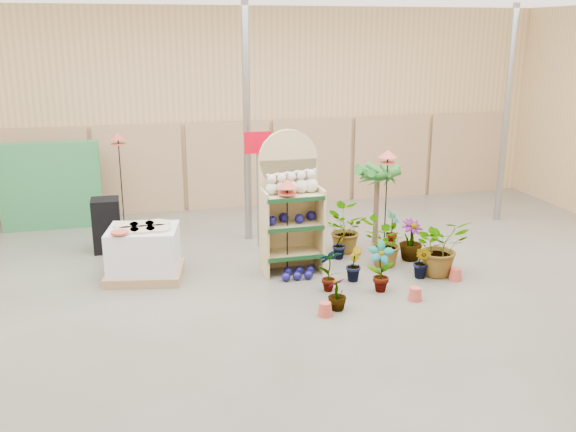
# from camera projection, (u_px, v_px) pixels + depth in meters

# --- Properties ---
(room) EXTENTS (15.20, 12.10, 4.70)m
(room) POSITION_uv_depth(u_px,v_px,m) (278.00, 151.00, 9.68)
(room) COLOR #57554B
(room) RESTS_ON ground
(display_shelf) EXTENTS (1.01, 0.64, 2.40)m
(display_shelf) POSITION_uv_depth(u_px,v_px,m) (290.00, 207.00, 10.82)
(display_shelf) COLOR tan
(display_shelf) RESTS_ON ground
(teddy_bears) EXTENTS (0.89, 0.25, 0.39)m
(teddy_bears) POSITION_uv_depth(u_px,v_px,m) (294.00, 184.00, 10.60)
(teddy_bears) COLOR beige
(teddy_bears) RESTS_ON display_shelf
(gazing_balls_shelf) EXTENTS (0.88, 0.30, 0.17)m
(gazing_balls_shelf) POSITION_uv_depth(u_px,v_px,m) (292.00, 218.00, 10.73)
(gazing_balls_shelf) COLOR #120F58
(gazing_balls_shelf) RESTS_ON display_shelf
(gazing_balls_floor) EXTENTS (0.63, 0.39, 0.15)m
(gazing_balls_floor) POSITION_uv_depth(u_px,v_px,m) (298.00, 273.00, 10.67)
(gazing_balls_floor) COLOR #120F58
(gazing_balls_floor) RESTS_ON ground
(pallet_stack) EXTENTS (1.38, 1.22, 0.90)m
(pallet_stack) POSITION_uv_depth(u_px,v_px,m) (144.00, 253.00, 10.56)
(pallet_stack) COLOR #9A7654
(pallet_stack) RESTS_ON ground
(charcoal_planters) EXTENTS (0.50, 0.50, 1.00)m
(charcoal_planters) POSITION_uv_depth(u_px,v_px,m) (107.00, 225.00, 11.86)
(charcoal_planters) COLOR black
(charcoal_planters) RESTS_ON ground
(trellis_stock) EXTENTS (2.00, 0.30, 1.80)m
(trellis_stock) POSITION_uv_depth(u_px,v_px,m) (51.00, 186.00, 13.16)
(trellis_stock) COLOR #2D7441
(trellis_stock) RESTS_ON ground
(offer_sign) EXTENTS (0.50, 0.08, 2.20)m
(offer_sign) POSITION_uv_depth(u_px,v_px,m) (258.00, 166.00, 11.81)
(offer_sign) COLOR gray
(offer_sign) RESTS_ON ground
(bird_table_front) EXTENTS (0.34, 0.34, 1.65)m
(bird_table_front) POSITION_uv_depth(u_px,v_px,m) (287.00, 187.00, 10.39)
(bird_table_front) COLOR black
(bird_table_front) RESTS_ON ground
(bird_table_right) EXTENTS (0.34, 0.34, 1.90)m
(bird_table_right) POSITION_uv_depth(u_px,v_px,m) (388.00, 157.00, 11.55)
(bird_table_right) COLOR black
(bird_table_right) RESTS_ON ground
(bird_table_back) EXTENTS (0.34, 0.34, 2.03)m
(bird_table_back) POSITION_uv_depth(u_px,v_px,m) (118.00, 139.00, 12.75)
(bird_table_back) COLOR black
(bird_table_back) RESTS_ON ground
(palm) EXTENTS (0.70, 0.70, 1.63)m
(palm) POSITION_uv_depth(u_px,v_px,m) (378.00, 173.00, 12.06)
(palm) COLOR brown
(palm) RESTS_ON ground
(potted_plant_0) EXTENTS (0.40, 0.29, 0.71)m
(potted_plant_0) POSITION_uv_depth(u_px,v_px,m) (329.00, 270.00, 10.05)
(potted_plant_0) COLOR #226720
(potted_plant_0) RESTS_ON ground
(potted_plant_1) EXTENTS (0.34, 0.37, 0.56)m
(potted_plant_1) POSITION_uv_depth(u_px,v_px,m) (353.00, 264.00, 10.50)
(potted_plant_1) COLOR #226720
(potted_plant_1) RESTS_ON ground
(potted_plant_2) EXTENTS (1.01, 0.97, 0.86)m
(potted_plant_2) POSITION_uv_depth(u_px,v_px,m) (385.00, 243.00, 11.09)
(potted_plant_2) COLOR #226720
(potted_plant_2) RESTS_ON ground
(potted_plant_3) EXTENTS (0.51, 0.51, 0.74)m
(potted_plant_3) POSITION_uv_depth(u_px,v_px,m) (411.00, 240.00, 11.43)
(potted_plant_3) COLOR #226720
(potted_plant_3) RESTS_ON ground
(potted_plant_4) EXTENTS (0.43, 0.43, 0.69)m
(potted_plant_4) POSITION_uv_depth(u_px,v_px,m) (392.00, 226.00, 12.30)
(potted_plant_4) COLOR #226720
(potted_plant_4) RESTS_ON ground
(potted_plant_5) EXTENTS (0.38, 0.35, 0.55)m
(potted_plant_5) POSITION_uv_depth(u_px,v_px,m) (340.00, 244.00, 11.52)
(potted_plant_5) COLOR #226720
(potted_plant_5) RESTS_ON ground
(potted_plant_6) EXTENTS (1.02, 1.04, 0.88)m
(potted_plant_6) POSITION_uv_depth(u_px,v_px,m) (343.00, 229.00, 11.82)
(potted_plant_6) COLOR #226720
(potted_plant_6) RESTS_ON ground
(potted_plant_7) EXTENTS (0.37, 0.37, 0.50)m
(potted_plant_7) POSITION_uv_depth(u_px,v_px,m) (337.00, 294.00, 9.39)
(potted_plant_7) COLOR #226720
(potted_plant_7) RESTS_ON ground
(potted_plant_8) EXTENTS (0.50, 0.41, 0.82)m
(potted_plant_8) POSITION_uv_depth(u_px,v_px,m) (380.00, 267.00, 10.01)
(potted_plant_8) COLOR #226720
(potted_plant_8) RESTS_ON ground
(potted_plant_9) EXTENTS (0.38, 0.40, 0.56)m
(potted_plant_9) POSITION_uv_depth(u_px,v_px,m) (422.00, 262.00, 10.58)
(potted_plant_9) COLOR #226720
(potted_plant_9) RESTS_ON ground
(potted_plant_10) EXTENTS (0.91, 0.79, 1.00)m
(potted_plant_10) POSITION_uv_depth(u_px,v_px,m) (440.00, 246.00, 10.68)
(potted_plant_10) COLOR #226720
(potted_plant_10) RESTS_ON ground
(potted_plant_11) EXTENTS (0.41, 0.41, 0.58)m
(potted_plant_11) POSITION_uv_depth(u_px,v_px,m) (300.00, 234.00, 12.02)
(potted_plant_11) COLOR #226720
(potted_plant_11) RESTS_ON ground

